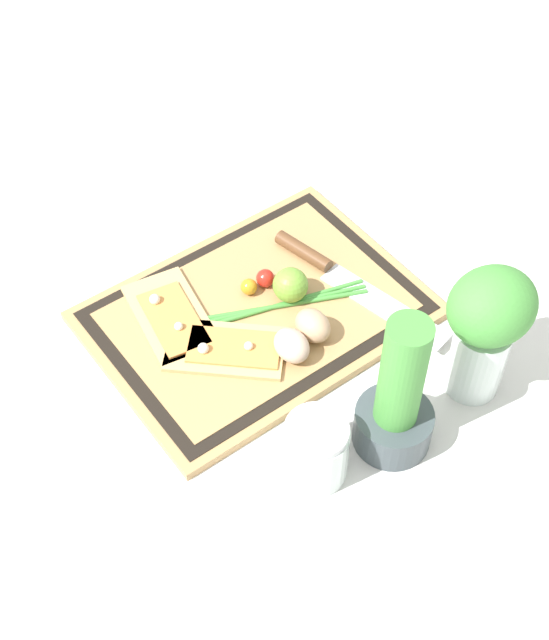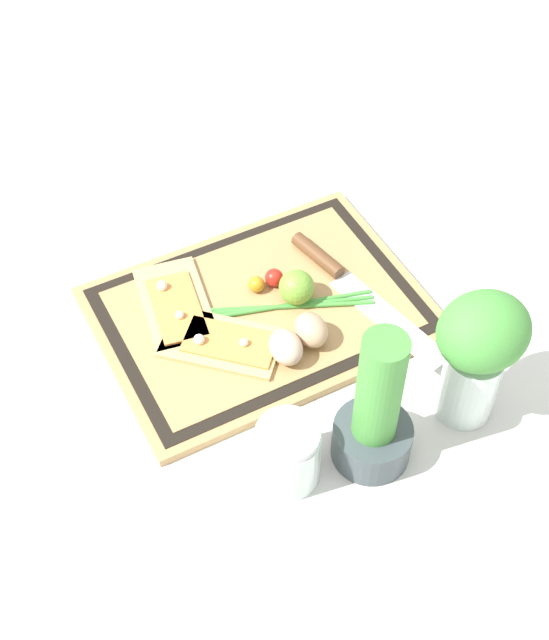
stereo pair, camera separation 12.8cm
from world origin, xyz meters
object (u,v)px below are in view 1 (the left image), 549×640
(egg_pink, at_px, (292,346))
(egg_brown, at_px, (313,325))
(sauce_jar, at_px, (315,453))
(herb_glass, at_px, (487,325))
(knife, at_px, (331,270))
(herb_pot, at_px, (397,403))
(cherry_tomato_yellow, at_px, (249,287))
(cherry_tomato_red, at_px, (265,278))
(lime, at_px, (290,285))
(pizza_slice_near, at_px, (171,316))
(pizza_slice_far, at_px, (227,349))

(egg_pink, bearing_deg, egg_brown, -166.60)
(sauce_jar, distance_m, herb_glass, 0.28)
(knife, bearing_deg, herb_pot, 67.00)
(egg_pink, relative_size, sauce_jar, 0.60)
(egg_brown, height_order, herb_glass, herb_glass)
(egg_brown, xyz_separation_m, cherry_tomato_yellow, (0.02, -0.12, -0.01))
(cherry_tomato_red, bearing_deg, cherry_tomato_yellow, -2.97)
(lime, bearing_deg, egg_pink, 53.59)
(cherry_tomato_yellow, relative_size, sauce_jar, 0.26)
(herb_pot, height_order, sauce_jar, herb_pot)
(herb_pot, bearing_deg, sauce_jar, -11.69)
(cherry_tomato_yellow, bearing_deg, pizza_slice_near, -12.31)
(sauce_jar, bearing_deg, pizza_slice_far, -93.71)
(egg_brown, height_order, herb_pot, herb_pot)
(lime, relative_size, sauce_jar, 0.54)
(cherry_tomato_yellow, xyz_separation_m, herb_glass, (-0.16, 0.31, 0.10))
(pizza_slice_near, distance_m, knife, 0.25)
(pizza_slice_near, relative_size, herb_pot, 0.78)
(knife, xyz_separation_m, cherry_tomato_yellow, (0.12, -0.04, 0.00))
(knife, distance_m, sauce_jar, 0.34)
(egg_brown, distance_m, egg_pink, 0.05)
(knife, height_order, herb_glass, herb_glass)
(cherry_tomato_red, distance_m, herb_pot, 0.32)
(egg_brown, bearing_deg, cherry_tomato_yellow, -78.73)
(egg_pink, bearing_deg, pizza_slice_near, -58.09)
(egg_brown, height_order, lime, lime)
(egg_pink, distance_m, herb_pot, 0.19)
(egg_brown, relative_size, herb_pot, 0.25)
(egg_brown, distance_m, cherry_tomato_red, 0.12)
(pizza_slice_near, relative_size, cherry_tomato_yellow, 7.27)
(cherry_tomato_yellow, bearing_deg, pizza_slice_far, 38.78)
(pizza_slice_far, distance_m, cherry_tomato_yellow, 0.12)
(sauce_jar, bearing_deg, herb_glass, 175.09)
(pizza_slice_far, relative_size, knife, 0.59)
(cherry_tomato_red, relative_size, herb_glass, 0.13)
(cherry_tomato_red, height_order, cherry_tomato_yellow, cherry_tomato_red)
(lime, xyz_separation_m, herb_pot, (0.04, 0.27, 0.04))
(pizza_slice_far, bearing_deg, pizza_slice_near, -72.31)
(egg_brown, height_order, cherry_tomato_red, egg_brown)
(pizza_slice_near, relative_size, egg_pink, 3.12)
(pizza_slice_far, distance_m, egg_brown, 0.13)
(lime, bearing_deg, egg_brown, 75.99)
(egg_pink, bearing_deg, knife, -147.87)
(knife, bearing_deg, pizza_slice_far, 7.95)
(herb_pot, relative_size, sauce_jar, 2.39)
(pizza_slice_far, relative_size, herb_glass, 0.86)
(sauce_jar, bearing_deg, knife, -132.50)
(cherry_tomato_yellow, distance_m, herb_pot, 0.32)
(pizza_slice_near, relative_size, egg_brown, 3.12)
(lime, bearing_deg, herb_pot, 82.38)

